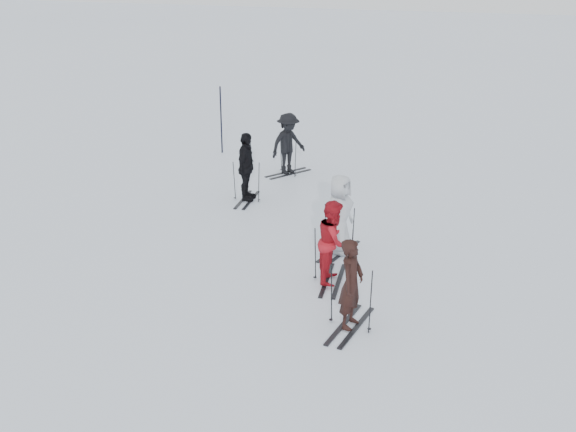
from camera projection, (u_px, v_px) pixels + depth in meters
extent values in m
plane|color=silver|center=(275.00, 274.00, 15.86)|extent=(120.00, 120.00, 0.00)
imported|color=black|center=(351.00, 285.00, 13.42)|extent=(0.53, 0.71, 1.77)
imported|color=#A8131C|center=(334.00, 243.00, 15.22)|extent=(0.75, 0.93, 1.81)
imported|color=#AFB5B9|center=(340.00, 215.00, 16.64)|extent=(0.82, 1.04, 1.87)
imported|color=black|center=(246.00, 168.00, 19.92)|extent=(0.53, 1.15, 1.92)
imported|color=black|center=(288.00, 144.00, 22.19)|extent=(1.28, 1.40, 1.89)
cylinder|color=black|center=(221.00, 120.00, 24.30)|extent=(0.05, 0.05, 2.28)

